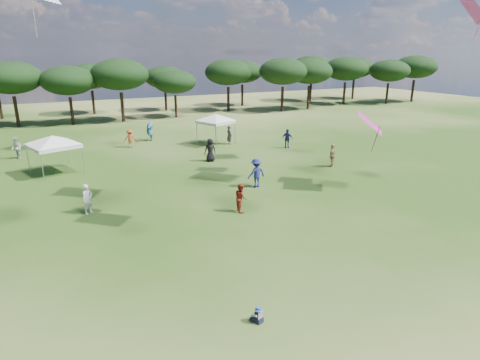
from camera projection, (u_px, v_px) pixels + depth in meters
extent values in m
cylinder|color=black|center=(17.00, 112.00, 46.05)|extent=(0.40, 0.40, 3.46)
ellipsoid|color=black|center=(11.00, 78.00, 44.89)|extent=(6.73, 6.73, 3.63)
cylinder|color=black|center=(72.00, 111.00, 47.53)|extent=(0.37, 0.37, 3.21)
ellipsoid|color=black|center=(68.00, 80.00, 46.45)|extent=(6.24, 6.24, 3.36)
cylinder|color=black|center=(122.00, 107.00, 49.54)|extent=(0.41, 0.41, 3.56)
ellipsoid|color=black|center=(120.00, 74.00, 48.35)|extent=(6.91, 6.91, 3.73)
cylinder|color=black|center=(176.00, 106.00, 52.85)|extent=(0.33, 0.33, 2.88)
ellipsoid|color=black|center=(175.00, 82.00, 51.89)|extent=(5.60, 5.60, 3.02)
cylinder|color=black|center=(228.00, 99.00, 58.56)|extent=(0.39, 0.39, 3.44)
ellipsoid|color=black|center=(228.00, 72.00, 57.41)|extent=(6.69, 6.69, 3.60)
cylinder|color=black|center=(282.00, 99.00, 58.07)|extent=(0.40, 0.40, 3.53)
ellipsoid|color=black|center=(283.00, 71.00, 56.88)|extent=(6.86, 6.86, 3.70)
cylinder|color=black|center=(308.00, 97.00, 60.48)|extent=(0.40, 0.40, 3.47)
ellipsoid|color=black|center=(310.00, 71.00, 59.32)|extent=(6.74, 6.74, 3.63)
cylinder|color=black|center=(344.00, 93.00, 65.78)|extent=(0.41, 0.41, 3.57)
ellipsoid|color=black|center=(346.00, 69.00, 64.58)|extent=(6.94, 6.94, 3.74)
cylinder|color=black|center=(387.00, 94.00, 66.81)|extent=(0.38, 0.38, 3.35)
ellipsoid|color=black|center=(390.00, 71.00, 65.69)|extent=(6.51, 6.51, 3.51)
cylinder|color=black|center=(413.00, 91.00, 69.93)|extent=(0.42, 0.42, 3.66)
ellipsoid|color=black|center=(416.00, 67.00, 68.70)|extent=(7.10, 7.10, 3.83)
cylinder|color=black|center=(0.00, 107.00, 51.61)|extent=(0.36, 0.36, 3.11)
cylinder|color=black|center=(93.00, 102.00, 55.70)|extent=(0.37, 0.37, 3.20)
ellipsoid|color=black|center=(90.00, 76.00, 54.63)|extent=(6.21, 6.21, 3.35)
cylinder|color=black|center=(166.00, 100.00, 58.94)|extent=(0.34, 0.34, 2.99)
ellipsoid|color=black|center=(165.00, 77.00, 57.93)|extent=(5.81, 5.81, 3.13)
cylinder|color=black|center=(242.00, 95.00, 64.62)|extent=(0.38, 0.38, 3.31)
ellipsoid|color=black|center=(242.00, 72.00, 63.51)|extent=(6.43, 6.43, 3.47)
cylinder|color=black|center=(311.00, 90.00, 70.66)|extent=(0.42, 0.42, 3.64)
ellipsoid|color=black|center=(312.00, 67.00, 69.44)|extent=(7.06, 7.06, 3.81)
cylinder|color=black|center=(353.00, 89.00, 73.99)|extent=(0.40, 0.40, 3.46)
ellipsoid|color=black|center=(355.00, 68.00, 72.83)|extent=(6.72, 6.72, 3.62)
cylinder|color=gray|center=(42.00, 167.00, 26.41)|extent=(0.06, 0.06, 2.07)
cylinder|color=gray|center=(83.00, 159.00, 28.26)|extent=(0.06, 0.06, 2.07)
cylinder|color=gray|center=(28.00, 159.00, 28.30)|extent=(0.06, 0.06, 2.07)
cylinder|color=gray|center=(67.00, 153.00, 30.15)|extent=(0.06, 0.06, 2.07)
cube|color=silver|center=(54.00, 146.00, 27.98)|extent=(3.70, 3.70, 0.25)
pyramid|color=silver|center=(52.00, 136.00, 27.76)|extent=(5.68, 5.68, 0.60)
cylinder|color=gray|center=(216.00, 137.00, 35.60)|extent=(0.06, 0.06, 2.18)
cylinder|color=gray|center=(235.00, 133.00, 37.41)|extent=(0.06, 0.06, 2.18)
cylinder|color=gray|center=(197.00, 133.00, 37.17)|extent=(0.06, 0.06, 2.18)
cylinder|color=gray|center=(216.00, 129.00, 38.98)|extent=(0.06, 0.06, 2.18)
cube|color=silver|center=(216.00, 122.00, 36.97)|extent=(3.50, 3.50, 0.25)
pyramid|color=silver|center=(216.00, 114.00, 36.75)|extent=(5.01, 5.01, 0.60)
cube|color=black|center=(259.00, 320.00, 12.81)|extent=(0.30, 0.30, 0.18)
cube|color=black|center=(253.00, 320.00, 12.88)|extent=(0.15, 0.23, 0.10)
cube|color=black|center=(256.00, 317.00, 12.99)|extent=(0.15, 0.23, 0.10)
cube|color=white|center=(259.00, 315.00, 12.75)|extent=(0.27, 0.23, 0.24)
cylinder|color=white|center=(254.00, 316.00, 12.69)|extent=(0.15, 0.24, 0.14)
cylinder|color=white|center=(260.00, 312.00, 12.89)|extent=(0.15, 0.24, 0.14)
sphere|color=#E0B293|center=(259.00, 310.00, 12.70)|extent=(0.16, 0.16, 0.16)
cone|color=teal|center=(259.00, 309.00, 12.69)|extent=(0.27, 0.27, 0.03)
cylinder|color=teal|center=(259.00, 308.00, 12.68)|extent=(0.18, 0.18, 0.07)
imported|color=black|center=(210.00, 150.00, 31.49)|extent=(0.97, 0.71, 1.84)
imported|color=silver|center=(88.00, 199.00, 21.28)|extent=(0.71, 0.66, 1.63)
imported|color=#A73C1B|center=(130.00, 138.00, 36.18)|extent=(1.15, 0.77, 1.66)
imported|color=beige|center=(16.00, 148.00, 32.20)|extent=(1.02, 1.10, 1.80)
imported|color=navy|center=(256.00, 173.00, 25.45)|extent=(1.27, 0.80, 1.88)
imported|color=#28597A|center=(150.00, 131.00, 38.88)|extent=(1.50, 2.44, 1.93)
imported|color=#17154C|center=(287.00, 139.00, 35.92)|extent=(0.98, 1.04, 1.73)
imported|color=#9F7957|center=(332.00, 156.00, 30.02)|extent=(1.09, 0.91, 1.74)
imported|color=maroon|center=(241.00, 198.00, 21.57)|extent=(0.72, 0.86, 1.57)
imported|color=#312F34|center=(229.00, 135.00, 37.38)|extent=(0.54, 0.71, 1.73)
plane|color=#E639CD|center=(473.00, 10.00, 22.56)|extent=(1.70, 2.22, 1.64)
plane|color=#B12C80|center=(370.00, 123.00, 23.95)|extent=(2.40, 2.26, 1.36)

